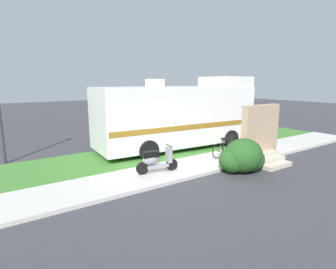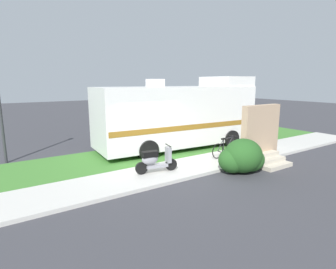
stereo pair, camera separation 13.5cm
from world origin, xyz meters
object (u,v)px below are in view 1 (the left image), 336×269
object	(u,v)px
pickup_truck_near	(180,115)
bottle_green	(231,155)
motorhome_rv	(178,115)
scooter	(156,160)
bicycle	(226,148)

from	to	relation	value
pickup_truck_near	bottle_green	size ratio (longest dim) A/B	23.88
motorhome_rv	scooter	xyz separation A→B (m)	(-3.12, -2.87, -1.12)
scooter	bottle_green	world-z (taller)	scooter
scooter	pickup_truck_near	size ratio (longest dim) A/B	0.29
bicycle	bottle_green	bearing A→B (deg)	-73.73
pickup_truck_near	bottle_green	xyz separation A→B (m)	(-2.99, -7.64, -0.73)
motorhome_rv	bottle_green	world-z (taller)	motorhome_rv
bottle_green	motorhome_rv	bearing A→B (deg)	101.00
scooter	bottle_green	size ratio (longest dim) A/B	6.89
bicycle	motorhome_rv	bearing A→B (deg)	100.51
pickup_truck_near	motorhome_rv	bearing A→B (deg)	-127.84
motorhome_rv	bicycle	distance (m)	3.07
scooter	pickup_truck_near	xyz separation A→B (m)	(6.70, 7.48, 0.37)
motorhome_rv	bottle_green	size ratio (longest dim) A/B	35.91
motorhome_rv	bottle_green	distance (m)	3.42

